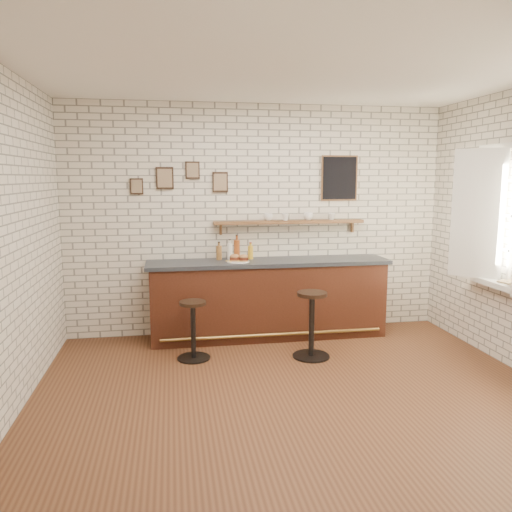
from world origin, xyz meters
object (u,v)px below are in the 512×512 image
(shelf_cup_c, at_px, (308,216))
(bitters_bottle_brown, at_px, (219,252))
(condiment_bottle_yellow, at_px, (251,252))
(book_upper, at_px, (508,282))
(sandwich_plate, at_px, (238,262))
(bitters_bottle_white, at_px, (230,251))
(bitters_bottle_amber, at_px, (237,249))
(shelf_cup_b, at_px, (285,217))
(shelf_cup_d, at_px, (332,217))
(bar_stool_right, at_px, (312,322))
(book_lower, at_px, (506,283))
(bar_stool_left, at_px, (193,328))
(ciabatta_sandwich, at_px, (239,258))
(bar_counter, at_px, (269,298))
(shelf_cup_a, at_px, (268,217))

(shelf_cup_c, bearing_deg, bitters_bottle_brown, 81.33)
(condiment_bottle_yellow, bearing_deg, book_upper, -33.46)
(sandwich_plate, distance_m, bitters_bottle_white, 0.25)
(bitters_bottle_amber, bearing_deg, book_upper, -31.66)
(shelf_cup_b, relative_size, book_upper, 0.40)
(bitters_bottle_white, distance_m, bitters_bottle_amber, 0.09)
(shelf_cup_b, xyz_separation_m, shelf_cup_c, (0.31, 0.00, 0.01))
(bitters_bottle_amber, height_order, shelf_cup_c, shelf_cup_c)
(bitters_bottle_white, relative_size, shelf_cup_d, 2.81)
(bar_stool_right, bearing_deg, bitters_bottle_brown, 134.59)
(bitters_bottle_brown, xyz_separation_m, book_lower, (2.92, -1.63, -0.17))
(bitters_bottle_white, xyz_separation_m, bar_stool_left, (-0.52, -0.81, -0.75))
(sandwich_plate, bearing_deg, bar_stool_left, -135.11)
(bitters_bottle_brown, relative_size, bar_stool_right, 0.31)
(sandwich_plate, xyz_separation_m, shelf_cup_d, (1.30, 0.27, 0.53))
(book_upper, bearing_deg, book_lower, 130.71)
(ciabatta_sandwich, distance_m, bar_stool_right, 1.25)
(bar_counter, height_order, bar_stool_left, bar_counter)
(bar_counter, distance_m, ciabatta_sandwich, 0.68)
(book_lower, bearing_deg, shelf_cup_a, 118.69)
(bitters_bottle_brown, bearing_deg, condiment_bottle_yellow, 0.00)
(shelf_cup_d, relative_size, book_upper, 0.40)
(bar_stool_right, distance_m, shelf_cup_b, 1.54)
(bar_counter, height_order, book_lower, bar_counter)
(shelf_cup_c, xyz_separation_m, book_upper, (1.72, -1.72, -0.59))
(bitters_bottle_white, xyz_separation_m, shelf_cup_a, (0.52, 0.06, 0.43))
(bar_counter, height_order, bitters_bottle_brown, bitters_bottle_brown)
(ciabatta_sandwich, bearing_deg, bitters_bottle_amber, 90.27)
(bitters_bottle_amber, relative_size, shelf_cup_b, 3.38)
(bar_counter, height_order, shelf_cup_c, shelf_cup_c)
(bar_counter, relative_size, bitters_bottle_white, 11.74)
(bitters_bottle_white, height_order, book_upper, bitters_bottle_white)
(bitters_bottle_amber, distance_m, condiment_bottle_yellow, 0.18)
(condiment_bottle_yellow, relative_size, shelf_cup_d, 2.32)
(bar_counter, xyz_separation_m, sandwich_plate, (-0.40, -0.07, 0.51))
(bitters_bottle_white, relative_size, book_lower, 1.23)
(ciabatta_sandwich, height_order, shelf_cup_d, shelf_cup_d)
(bitters_bottle_brown, relative_size, shelf_cup_c, 1.83)
(bar_counter, xyz_separation_m, bitters_bottle_amber, (-0.39, 0.14, 0.64))
(shelf_cup_d, bearing_deg, ciabatta_sandwich, -158.39)
(bar_stool_left, distance_m, shelf_cup_d, 2.40)
(sandwich_plate, distance_m, shelf_cup_a, 0.74)
(condiment_bottle_yellow, relative_size, book_upper, 0.92)
(bitters_bottle_white, xyz_separation_m, shelf_cup_d, (1.38, 0.06, 0.43))
(bar_counter, height_order, bitters_bottle_white, bitters_bottle_white)
(shelf_cup_a, xyz_separation_m, book_lower, (2.26, -1.69, -0.61))
(bar_stool_right, bearing_deg, bitters_bottle_white, 130.12)
(bar_stool_left, height_order, shelf_cup_a, shelf_cup_a)
(bar_stool_left, distance_m, book_upper, 3.46)
(book_lower, distance_m, book_upper, 0.03)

